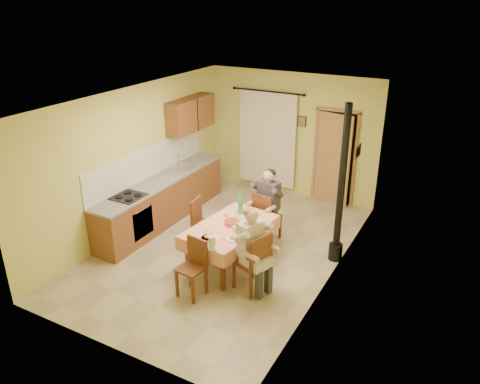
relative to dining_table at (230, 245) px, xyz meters
The scene contains 17 objects.
floor 0.68m from the dining_table, 128.72° to the left, with size 4.00×6.00×0.01m, color tan.
room_shell 1.54m from the dining_table, 128.72° to the left, with size 4.04×6.04×2.82m.
kitchen_run 2.22m from the dining_table, 157.86° to the left, with size 0.64×3.64×1.56m.
upper_cabinets 3.43m from the dining_table, 135.44° to the left, with size 0.35×1.40×0.70m, color brown.
curtain 3.57m from the dining_table, 105.10° to the left, with size 1.70×0.07×2.22m.
doorway 3.50m from the dining_table, 78.35° to the left, with size 0.96×0.23×2.15m.
dining_table is the anchor object (origin of this frame).
tableware 0.44m from the dining_table, 79.87° to the right, with size 0.75×1.67×0.33m.
chair_far 1.12m from the dining_table, 81.49° to the left, with size 0.49×0.49×0.99m.
chair_near 1.06m from the dining_table, 94.85° to the right, with size 0.42×0.42×0.94m.
chair_right 0.83m from the dining_table, 35.62° to the right, with size 0.58×0.58×1.02m.
chair_left 0.75m from the dining_table, 157.68° to the left, with size 0.46×0.46×0.97m.
man_far 1.24m from the dining_table, 81.48° to the left, with size 0.62×0.52×1.39m.
man_right 0.95m from the dining_table, 35.90° to the right, with size 0.59×0.65×1.39m.
stove_flue 1.97m from the dining_table, 33.81° to the left, with size 0.24×0.24×2.80m.
picture_back 3.67m from the dining_table, 91.69° to the left, with size 0.19×0.03×0.23m, color black.
picture_right 2.73m from the dining_table, 45.32° to the left, with size 0.03×0.31×0.21m, color brown.
Camera 1 is at (3.82, -6.52, 4.39)m, focal length 35.00 mm.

